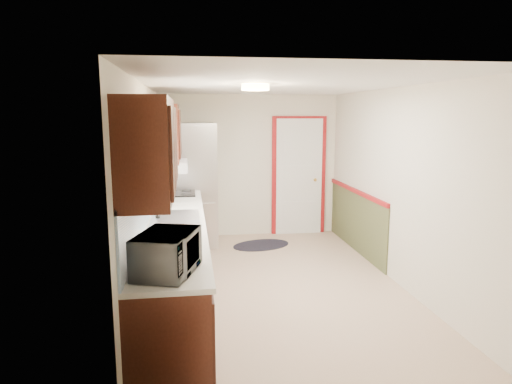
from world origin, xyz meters
name	(u,v)px	position (x,y,z in m)	size (l,w,h in m)	color
room_shell	(278,190)	(0.00, 0.00, 1.20)	(3.20, 5.20, 2.52)	tan
kitchen_run	(171,233)	(-1.24, -0.29, 0.81)	(0.63, 4.00, 2.20)	#33130B
back_wall_trim	(310,185)	(0.99, 2.21, 0.89)	(1.12, 2.30, 2.08)	maroon
ceiling_fixture	(255,87)	(-0.30, -0.20, 2.36)	(0.30, 0.30, 0.06)	#FFD88C
microwave	(167,249)	(-1.20, -1.95, 1.12)	(0.55, 0.30, 0.37)	white
refrigerator	(190,185)	(-1.02, 2.05, 0.97)	(0.84, 0.82, 1.94)	#B7B7BC
rug	(261,245)	(0.08, 1.79, 0.01)	(0.94, 0.60, 0.01)	black
cooktop	(178,193)	(-1.19, 1.40, 0.95)	(0.48, 0.58, 0.02)	black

